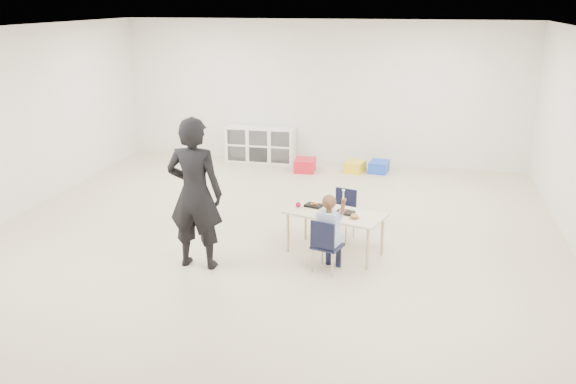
% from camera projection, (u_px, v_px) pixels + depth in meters
% --- Properties ---
extents(room, '(9.00, 9.02, 2.80)m').
position_uv_depth(room, '(264.00, 144.00, 7.78)').
color(room, beige).
rests_on(room, ground).
extents(table, '(1.36, 0.95, 0.56)m').
position_uv_depth(table, '(335.00, 233.00, 7.85)').
color(table, beige).
rests_on(table, ground).
extents(chair_near, '(0.40, 0.39, 0.68)m').
position_uv_depth(chair_near, '(327.00, 245.00, 7.33)').
color(chair_near, black).
rests_on(chair_near, ground).
extents(chair_far, '(0.40, 0.39, 0.68)m').
position_uv_depth(chair_far, '(341.00, 215.00, 8.34)').
color(chair_far, black).
rests_on(chair_far, ground).
extents(child, '(0.56, 0.56, 1.07)m').
position_uv_depth(child, '(328.00, 230.00, 7.27)').
color(child, '#BCD1FF').
rests_on(child, chair_near).
extents(lunch_tray_near, '(0.26, 0.22, 0.03)m').
position_uv_depth(lunch_tray_near, '(345.00, 212.00, 7.73)').
color(lunch_tray_near, black).
rests_on(lunch_tray_near, table).
extents(lunch_tray_far, '(0.26, 0.22, 0.03)m').
position_uv_depth(lunch_tray_far, '(314.00, 205.00, 7.99)').
color(lunch_tray_far, black).
rests_on(lunch_tray_far, table).
extents(milk_carton, '(0.09, 0.09, 0.10)m').
position_uv_depth(milk_carton, '(331.00, 211.00, 7.68)').
color(milk_carton, white).
rests_on(milk_carton, table).
extents(bread_roll, '(0.09, 0.09, 0.07)m').
position_uv_depth(bread_roll, '(354.00, 216.00, 7.55)').
color(bread_roll, '#B18148').
rests_on(bread_roll, table).
extents(apple_near, '(0.07, 0.07, 0.07)m').
position_uv_depth(apple_near, '(329.00, 206.00, 7.88)').
color(apple_near, maroon).
rests_on(apple_near, table).
extents(apple_far, '(0.07, 0.07, 0.07)m').
position_uv_depth(apple_far, '(298.00, 205.00, 7.95)').
color(apple_far, maroon).
rests_on(apple_far, table).
extents(cubby_shelf, '(1.40, 0.40, 0.70)m').
position_uv_depth(cubby_shelf, '(261.00, 144.00, 12.33)').
color(cubby_shelf, white).
rests_on(cubby_shelf, ground).
extents(adult, '(0.69, 0.46, 1.87)m').
position_uv_depth(adult, '(195.00, 194.00, 7.30)').
color(adult, black).
rests_on(adult, ground).
extents(bin_red, '(0.40, 0.50, 0.24)m').
position_uv_depth(bin_red, '(305.00, 165.00, 11.68)').
color(bin_red, red).
rests_on(bin_red, ground).
extents(bin_yellow, '(0.41, 0.48, 0.20)m').
position_uv_depth(bin_yellow, '(355.00, 167.00, 11.62)').
color(bin_yellow, yellow).
rests_on(bin_yellow, ground).
extents(bin_blue, '(0.39, 0.48, 0.21)m').
position_uv_depth(bin_blue, '(379.00, 167.00, 11.61)').
color(bin_blue, blue).
rests_on(bin_blue, ground).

